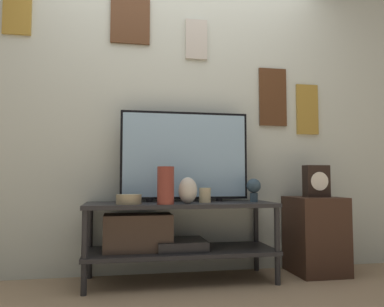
% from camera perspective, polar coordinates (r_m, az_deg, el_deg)
% --- Properties ---
extents(ground_plane, '(12.00, 12.00, 0.00)m').
position_cam_1_polar(ground_plane, '(2.64, -0.74, -20.48)').
color(ground_plane, '#997F60').
extents(wall_back, '(6.40, 0.08, 2.70)m').
position_cam_1_polar(wall_back, '(3.16, -2.50, 7.08)').
color(wall_back, beige).
rests_on(wall_back, ground_plane).
extents(media_console, '(1.40, 0.49, 0.58)m').
position_cam_1_polar(media_console, '(2.82, -4.28, -11.80)').
color(media_console, '#232326').
rests_on(media_console, ground_plane).
extents(television, '(1.00, 0.05, 0.70)m').
position_cam_1_polar(television, '(2.93, -1.06, -0.30)').
color(television, black).
rests_on(television, media_console).
extents(vase_tall_ceramic, '(0.12, 0.12, 0.26)m').
position_cam_1_polar(vase_tall_ceramic, '(2.61, -4.04, -4.87)').
color(vase_tall_ceramic, brown).
rests_on(vase_tall_ceramic, media_console).
extents(vase_wide_bowl, '(0.18, 0.18, 0.07)m').
position_cam_1_polar(vase_wide_bowl, '(2.68, -9.61, -6.89)').
color(vase_wide_bowl, tan).
rests_on(vase_wide_bowl, media_console).
extents(vase_urn_stoneware, '(0.14, 0.11, 0.19)m').
position_cam_1_polar(vase_urn_stoneware, '(2.70, -0.64, -5.64)').
color(vase_urn_stoneware, beige).
rests_on(vase_urn_stoneware, media_console).
extents(candle_jar, '(0.09, 0.09, 0.11)m').
position_cam_1_polar(candle_jar, '(2.82, 1.99, -6.36)').
color(candle_jar, beige).
rests_on(candle_jar, media_console).
extents(decorative_bust, '(0.11, 0.11, 0.18)m').
position_cam_1_polar(decorative_bust, '(2.92, 9.39, -5.15)').
color(decorative_bust, '#2D4251').
rests_on(decorative_bust, media_console).
extents(side_table, '(0.39, 0.42, 0.61)m').
position_cam_1_polar(side_table, '(3.23, 18.28, -11.70)').
color(side_table, '#382319').
rests_on(side_table, ground_plane).
extents(mantel_clock, '(0.20, 0.11, 0.26)m').
position_cam_1_polar(mantel_clock, '(3.20, 18.42, -4.02)').
color(mantel_clock, black).
rests_on(mantel_clock, side_table).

